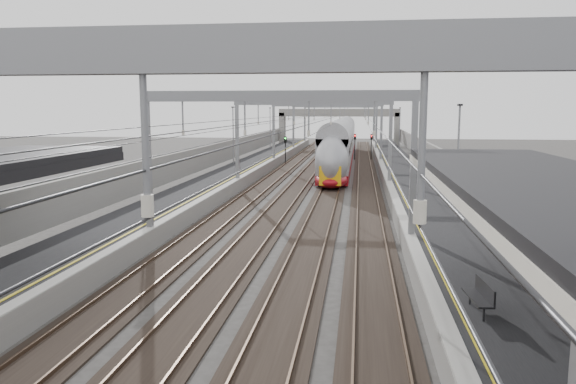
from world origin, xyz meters
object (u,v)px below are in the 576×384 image
(overbridge, at_px, (339,118))
(signal_green, at_px, (285,145))
(bench, at_px, (481,294))
(train, at_px, (341,146))

(overbridge, relative_size, signal_green, 6.33)
(bench, bearing_deg, train, 96.19)
(overbridge, xyz_separation_m, bench, (7.35, -88.08, -3.77))
(train, height_order, signal_green, train)
(overbridge, relative_size, bench, 12.47)
(bench, bearing_deg, overbridge, 94.77)
(overbridge, bearing_deg, train, -87.48)
(bench, distance_m, signal_green, 53.88)
(train, bearing_deg, bench, -83.81)
(overbridge, distance_m, train, 34.30)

